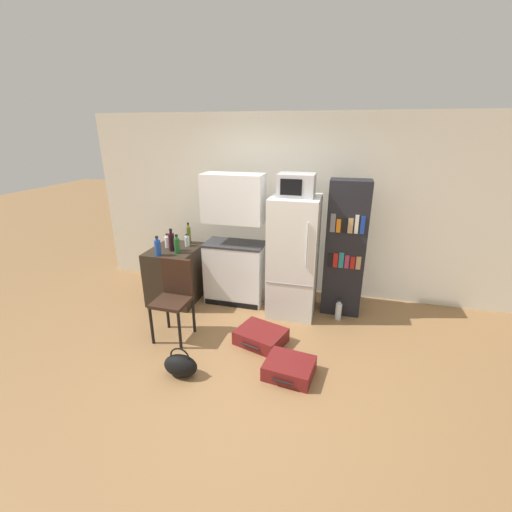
# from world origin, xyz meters

# --- Properties ---
(ground_plane) EXTENTS (24.00, 24.00, 0.00)m
(ground_plane) POSITION_xyz_m (0.00, 0.00, 0.00)
(ground_plane) COLOR olive
(wall_back) EXTENTS (6.40, 0.10, 2.63)m
(wall_back) POSITION_xyz_m (0.20, 2.00, 1.32)
(wall_back) COLOR silver
(wall_back) RESTS_ON ground_plane
(side_table) EXTENTS (0.66, 0.78, 0.79)m
(side_table) POSITION_xyz_m (-1.44, 1.21, 0.40)
(side_table) COLOR #2D2319
(side_table) RESTS_ON ground_plane
(kitchen_hutch) EXTENTS (0.84, 0.46, 1.85)m
(kitchen_hutch) POSITION_xyz_m (-0.58, 1.37, 0.86)
(kitchen_hutch) COLOR white
(kitchen_hutch) RESTS_ON ground_plane
(refrigerator) EXTENTS (0.62, 0.68, 1.61)m
(refrigerator) POSITION_xyz_m (0.28, 1.27, 0.81)
(refrigerator) COLOR silver
(refrigerator) RESTS_ON ground_plane
(microwave) EXTENTS (0.45, 0.36, 0.28)m
(microwave) POSITION_xyz_m (0.28, 1.27, 1.75)
(microwave) COLOR #B7B7BC
(microwave) RESTS_ON refrigerator
(bookshelf) EXTENTS (0.51, 0.33, 1.82)m
(bookshelf) POSITION_xyz_m (0.94, 1.44, 0.91)
(bookshelf) COLOR black
(bookshelf) RESTS_ON ground_plane
(bottle_olive_oil) EXTENTS (0.06, 0.06, 0.32)m
(bottle_olive_oil) POSITION_xyz_m (-1.33, 1.50, 0.92)
(bottle_olive_oil) COLOR #566619
(bottle_olive_oil) RESTS_ON side_table
(bottle_clear_short) EXTENTS (0.07, 0.07, 0.18)m
(bottle_clear_short) POSITION_xyz_m (-1.30, 1.37, 0.87)
(bottle_clear_short) COLOR silver
(bottle_clear_short) RESTS_ON side_table
(bottle_green_tall) EXTENTS (0.08, 0.08, 0.27)m
(bottle_green_tall) POSITION_xyz_m (-1.30, 1.06, 0.90)
(bottle_green_tall) COLOR #1E6028
(bottle_green_tall) RESTS_ON side_table
(bottle_blue_soda) EXTENTS (0.08, 0.08, 0.27)m
(bottle_blue_soda) POSITION_xyz_m (-1.51, 0.90, 0.91)
(bottle_blue_soda) COLOR #1E47A3
(bottle_blue_soda) RESTS_ON side_table
(bottle_wine_dark) EXTENTS (0.08, 0.08, 0.32)m
(bottle_wine_dark) POSITION_xyz_m (-1.42, 1.13, 0.93)
(bottle_wine_dark) COLOR black
(bottle_wine_dark) RESTS_ON side_table
(bottle_milk_white) EXTENTS (0.08, 0.08, 0.20)m
(bottle_milk_white) POSITION_xyz_m (-1.55, 1.24, 0.88)
(bottle_milk_white) COLOR white
(bottle_milk_white) RESTS_ON side_table
(bowl) EXTENTS (0.13, 0.13, 0.04)m
(bowl) POSITION_xyz_m (-1.56, 1.40, 0.81)
(bowl) COLOR silver
(bowl) RESTS_ON side_table
(chair) EXTENTS (0.41, 0.41, 0.97)m
(chair) POSITION_xyz_m (-1.00, 0.34, 0.58)
(chair) COLOR black
(chair) RESTS_ON ground_plane
(suitcase_large_flat) EXTENTS (0.65, 0.58, 0.17)m
(suitcase_large_flat) POSITION_xyz_m (0.05, 0.40, 0.08)
(suitcase_large_flat) COLOR maroon
(suitcase_large_flat) RESTS_ON ground_plane
(suitcase_small_flat) EXTENTS (0.54, 0.48, 0.16)m
(suitcase_small_flat) POSITION_xyz_m (0.47, -0.08, 0.08)
(suitcase_small_flat) COLOR maroon
(suitcase_small_flat) RESTS_ON ground_plane
(handbag) EXTENTS (0.36, 0.20, 0.33)m
(handbag) POSITION_xyz_m (-0.61, -0.37, 0.12)
(handbag) COLOR black
(handbag) RESTS_ON ground_plane
(water_bottle_front) EXTENTS (0.08, 0.08, 0.29)m
(water_bottle_front) POSITION_xyz_m (0.92, 1.19, 0.12)
(water_bottle_front) COLOR silver
(water_bottle_front) RESTS_ON ground_plane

